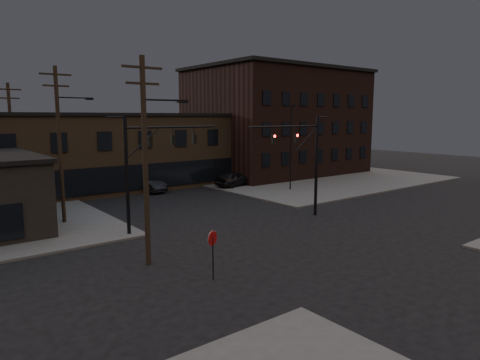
% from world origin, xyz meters
% --- Properties ---
extents(ground, '(140.00, 140.00, 0.00)m').
position_xyz_m(ground, '(0.00, 0.00, 0.00)').
color(ground, black).
rests_on(ground, ground).
extents(sidewalk_ne, '(30.00, 30.00, 0.15)m').
position_xyz_m(sidewalk_ne, '(22.00, 22.00, 0.07)').
color(sidewalk_ne, '#474744').
rests_on(sidewalk_ne, ground).
extents(building_row, '(40.00, 12.00, 8.00)m').
position_xyz_m(building_row, '(0.00, 28.00, 4.00)').
color(building_row, '#4D3C29').
rests_on(building_row, ground).
extents(building_right, '(22.00, 16.00, 14.00)m').
position_xyz_m(building_right, '(22.00, 26.00, 7.00)').
color(building_right, black).
rests_on(building_right, ground).
extents(traffic_signal_near, '(7.12, 0.24, 8.00)m').
position_xyz_m(traffic_signal_near, '(5.36, 4.50, 4.93)').
color(traffic_signal_near, black).
rests_on(traffic_signal_near, ground).
extents(traffic_signal_far, '(7.12, 0.24, 8.00)m').
position_xyz_m(traffic_signal_far, '(-6.72, 8.00, 5.01)').
color(traffic_signal_far, black).
rests_on(traffic_signal_far, ground).
extents(stop_sign, '(0.72, 0.33, 2.48)m').
position_xyz_m(stop_sign, '(-8.00, -1.99, 1.84)').
color(stop_sign, black).
rests_on(stop_sign, ground).
extents(utility_pole_near, '(3.70, 0.28, 11.00)m').
position_xyz_m(utility_pole_near, '(-9.43, 2.00, 5.87)').
color(utility_pole_near, black).
rests_on(utility_pole_near, ground).
extents(utility_pole_mid, '(3.70, 0.28, 11.50)m').
position_xyz_m(utility_pole_mid, '(-10.44, 14.00, 6.13)').
color(utility_pole_mid, black).
rests_on(utility_pole_mid, ground).
extents(utility_pole_far, '(2.20, 0.28, 11.00)m').
position_xyz_m(utility_pole_far, '(-11.50, 26.00, 5.78)').
color(utility_pole_far, black).
rests_on(utility_pole_far, ground).
extents(lot_light_a, '(1.50, 0.28, 9.14)m').
position_xyz_m(lot_light_a, '(13.00, 14.00, 5.51)').
color(lot_light_a, black).
rests_on(lot_light_a, ground).
extents(lot_light_b, '(1.50, 0.28, 9.14)m').
position_xyz_m(lot_light_b, '(19.00, 19.00, 5.51)').
color(lot_light_b, black).
rests_on(lot_light_b, ground).
extents(parked_car_lot_a, '(5.24, 2.96, 1.68)m').
position_xyz_m(parked_car_lot_a, '(9.64, 19.55, 0.99)').
color(parked_car_lot_a, black).
rests_on(parked_car_lot_a, sidewalk_ne).
extents(parked_car_lot_b, '(5.07, 3.21, 1.37)m').
position_xyz_m(parked_car_lot_b, '(21.94, 24.69, 0.83)').
color(parked_car_lot_b, silver).
rests_on(parked_car_lot_b, sidewalk_ne).
extents(car_crossing, '(2.21, 5.28, 1.70)m').
position_xyz_m(car_crossing, '(0.62, 22.90, 0.85)').
color(car_crossing, black).
rests_on(car_crossing, ground).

